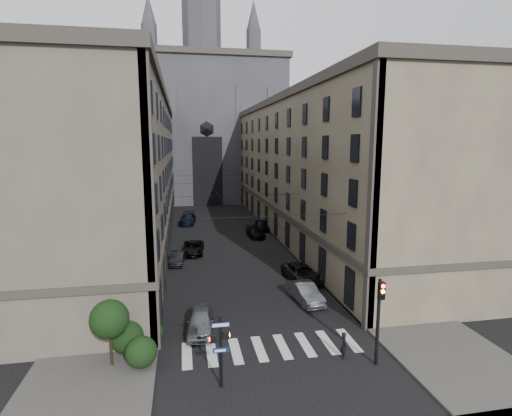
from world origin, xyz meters
TOP-DOWN VIEW (x-y plane):
  - ground at (0.00, 0.00)m, footprint 260.00×260.00m
  - sidewalk_left at (-10.50, 36.00)m, footprint 7.00×80.00m
  - sidewalk_right at (10.50, 36.00)m, footprint 7.00×80.00m
  - zebra_crossing at (0.00, 5.00)m, footprint 11.00×3.20m
  - building_left at (-13.44, 36.00)m, footprint 13.60×60.60m
  - building_right at (13.44, 36.00)m, footprint 13.60×60.60m
  - gothic_tower at (0.00, 74.96)m, footprint 35.00×23.00m
  - pedestrian_signal_left at (-3.51, 1.50)m, footprint 1.02×0.38m
  - traffic_light_right at (5.60, 1.92)m, footprint 0.34×0.50m
  - shrub_cluster at (-8.72, 5.01)m, footprint 3.90×4.40m
  - tram_wires at (0.00, 35.63)m, footprint 14.00×60.00m
  - car_left_near at (-4.28, 8.00)m, footprint 2.18×4.65m
  - car_left_midnear at (-5.95, 24.00)m, footprint 1.82×4.09m
  - car_left_midfar at (-4.20, 27.76)m, footprint 2.82×5.31m
  - car_left_far at (-4.53, 45.34)m, footprint 3.07×5.94m
  - car_right_near at (4.34, 11.69)m, footprint 2.16×4.79m
  - car_right_midnear at (5.54, 16.49)m, footprint 3.03×5.65m
  - car_right_midfar at (4.42, 34.61)m, footprint 2.35×4.82m
  - car_right_far at (6.20, 38.85)m, footprint 2.00×4.60m
  - pedestrian at (4.03, 3.00)m, footprint 0.46×0.64m

SIDE VIEW (x-z plane):
  - ground at x=0.00m, z-range 0.00..0.00m
  - zebra_crossing at x=0.00m, z-range 0.00..0.01m
  - sidewalk_left at x=-10.50m, z-range 0.00..0.15m
  - sidewalk_right at x=10.50m, z-range 0.00..0.15m
  - car_left_midnear at x=-5.95m, z-range 0.00..1.31m
  - car_right_midfar at x=4.42m, z-range 0.00..1.35m
  - car_left_midfar at x=-4.20m, z-range 0.00..1.42m
  - car_right_midnear at x=5.54m, z-range 0.00..1.51m
  - car_right_near at x=4.34m, z-range 0.00..1.53m
  - car_left_near at x=-4.28m, z-range 0.00..1.54m
  - car_right_far at x=6.20m, z-range 0.00..1.54m
  - pedestrian at x=4.03m, z-range 0.00..1.65m
  - car_left_far at x=-4.53m, z-range 0.00..1.65m
  - shrub_cluster at x=-8.72m, z-range -0.15..3.75m
  - pedestrian_signal_left at x=-3.51m, z-range 0.32..4.32m
  - traffic_light_right at x=5.60m, z-range 0.69..5.89m
  - tram_wires at x=0.00m, z-range 7.03..7.46m
  - building_left at x=-13.44m, z-range -0.08..18.77m
  - building_right at x=13.44m, z-range -0.08..18.77m
  - gothic_tower at x=0.00m, z-range -11.20..46.80m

